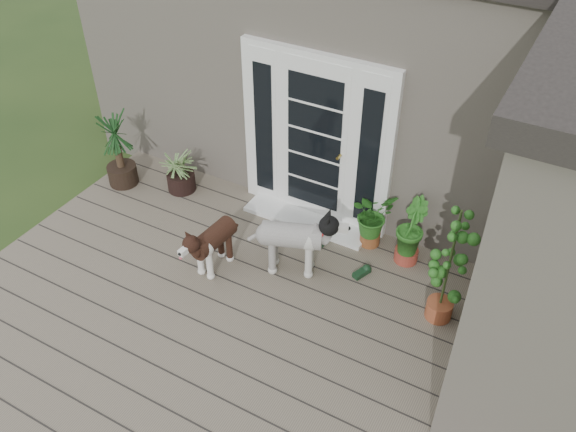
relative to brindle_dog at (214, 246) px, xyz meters
The scene contains 14 objects.
deck 1.12m from the brindle_dog, 46.88° to the right, with size 6.20×4.60×0.12m, color #6B5B4C.
house_main 3.72m from the brindle_dog, 78.24° to the left, with size 7.40×4.00×3.10m, color #665E54.
door_unit 1.70m from the brindle_dog, 69.85° to the left, with size 1.90×0.14×2.15m, color white.
door_step 1.37m from the brindle_dog, 66.89° to the left, with size 1.60×0.40×0.05m, color white.
brindle_dog is the anchor object (origin of this frame).
white_dog 0.87m from the brindle_dog, 26.11° to the left, with size 0.38×0.89×0.74m, color beige, non-canonical shape.
spider_plant 1.62m from the brindle_dog, 140.46° to the left, with size 0.62×0.62×0.66m, color #A2BB73, non-canonical shape.
yucca 2.18m from the brindle_dog, 159.23° to the left, with size 0.74×0.74×1.07m, color #103219, non-canonical shape.
herb_a 1.85m from the brindle_dog, 41.69° to the left, with size 0.50×0.50×0.64m, color #1B5F21.
herb_b 2.19m from the brindle_dog, 31.92° to the left, with size 0.42×0.42×0.63m, color #1D661D.
herb_c 3.09m from the brindle_dog, 23.38° to the left, with size 0.33×0.33×0.51m, color #1B5E1E.
sapling 2.54m from the brindle_dog, 11.58° to the left, with size 0.43×0.43×1.46m, color #1C631D, non-canonical shape.
clog_left 1.34m from the brindle_dog, 47.21° to the left, with size 0.13×0.28×0.08m, color #13301D, non-canonical shape.
clog_right 1.68m from the brindle_dog, 24.38° to the left, with size 0.12×0.26×0.08m, color black, non-canonical shape.
Camera 1 is at (2.41, -2.79, 4.88)m, focal length 37.39 mm.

